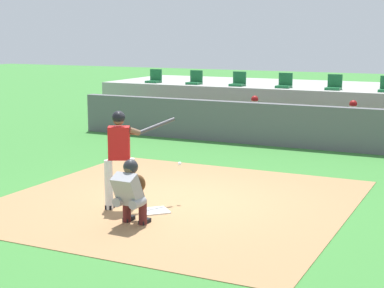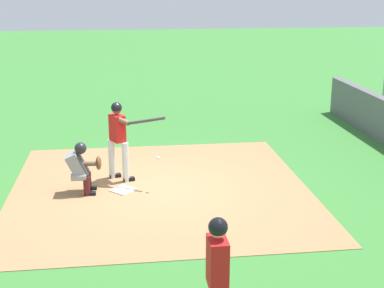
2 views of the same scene
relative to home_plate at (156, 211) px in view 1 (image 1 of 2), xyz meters
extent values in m
plane|color=#387A33|center=(0.00, 0.80, -0.02)|extent=(80.00, 80.00, 0.00)
cube|color=#9E754C|center=(0.00, 0.80, -0.02)|extent=(6.40, 6.40, 0.01)
cube|color=white|center=(0.00, 0.00, 0.00)|extent=(0.62, 0.62, 0.02)
cylinder|color=silver|center=(-0.84, -0.23, 0.44)|extent=(0.15, 0.15, 0.92)
cylinder|color=silver|center=(-0.56, 0.08, 0.44)|extent=(0.15, 0.15, 0.92)
cube|color=red|center=(-0.70, -0.08, 1.20)|extent=(0.45, 0.39, 0.60)
sphere|color=brown|center=(-0.70, -0.08, 1.63)|extent=(0.21, 0.21, 0.21)
sphere|color=black|center=(-0.70, -0.08, 1.66)|extent=(0.24, 0.24, 0.24)
cylinder|color=brown|center=(-0.66, 0.02, 1.41)|extent=(0.53, 0.38, 0.18)
cylinder|color=brown|center=(-0.47, 0.07, 1.41)|extent=(0.18, 0.27, 0.17)
cylinder|color=#333338|center=(-0.27, 0.55, 1.45)|extent=(0.38, 0.81, 0.24)
cube|color=black|center=(-0.85, -0.17, 0.02)|extent=(0.17, 0.28, 0.09)
cube|color=black|center=(-0.57, 0.13, 0.02)|extent=(0.17, 0.28, 0.09)
cylinder|color=gray|center=(-0.15, -0.89, 0.40)|extent=(0.17, 0.33, 0.16)
cylinder|color=#4C1919|center=(-0.15, -0.74, 0.19)|extent=(0.14, 0.14, 0.42)
cube|color=black|center=(-0.15, -0.68, 0.02)|extent=(0.12, 0.24, 0.08)
cylinder|color=gray|center=(0.17, -0.90, 0.40)|extent=(0.17, 0.33, 0.16)
cylinder|color=#4C1919|center=(0.17, -0.75, 0.19)|extent=(0.14, 0.14, 0.42)
cube|color=black|center=(0.17, -0.69, 0.02)|extent=(0.12, 0.24, 0.08)
cube|color=gray|center=(0.00, -0.95, 0.62)|extent=(0.42, 0.45, 0.57)
cube|color=#2D2D33|center=(0.01, -0.83, 0.62)|extent=(0.39, 0.27, 0.45)
sphere|color=brown|center=(0.01, -0.87, 0.96)|extent=(0.21, 0.21, 0.21)
sphere|color=#232328|center=(0.01, -0.85, 0.98)|extent=(0.25, 0.25, 0.25)
cylinder|color=brown|center=(-0.03, -0.72, 0.62)|extent=(0.12, 0.45, 0.10)
ellipsoid|color=brown|center=(-0.06, -0.49, 0.62)|extent=(0.28, 0.13, 0.30)
sphere|color=white|center=(0.10, 0.76, 0.73)|extent=(0.07, 0.07, 0.07)
cube|color=#59595E|center=(0.00, 7.30, 0.58)|extent=(13.00, 0.30, 1.20)
cube|color=olive|center=(0.00, 8.30, 0.20)|extent=(11.80, 0.44, 0.45)
cylinder|color=#939399|center=(-1.27, 8.05, 0.47)|extent=(0.15, 0.40, 0.15)
cylinder|color=#939399|center=(-1.27, 7.85, 0.20)|extent=(0.13, 0.13, 0.45)
cube|color=maroon|center=(-1.27, 7.80, 0.02)|extent=(0.11, 0.24, 0.08)
cylinder|color=#939399|center=(-1.01, 8.05, 0.47)|extent=(0.15, 0.40, 0.15)
cylinder|color=#939399|center=(-1.01, 7.85, 0.20)|extent=(0.13, 0.13, 0.45)
cube|color=maroon|center=(-1.01, 7.80, 0.02)|extent=(0.11, 0.24, 0.08)
cube|color=gray|center=(-1.14, 8.27, 0.74)|extent=(0.36, 0.22, 0.54)
sphere|color=beige|center=(-1.14, 8.27, 1.13)|extent=(0.20, 0.20, 0.20)
sphere|color=maroon|center=(-1.14, 8.27, 1.17)|extent=(0.22, 0.22, 0.22)
cylinder|color=beige|center=(-1.34, 8.13, 0.63)|extent=(0.09, 0.41, 0.22)
cylinder|color=beige|center=(-0.94, 8.13, 0.63)|extent=(0.09, 0.41, 0.22)
cylinder|color=#939399|center=(1.68, 8.05, 0.47)|extent=(0.15, 0.40, 0.15)
cylinder|color=#939399|center=(1.68, 7.85, 0.20)|extent=(0.13, 0.13, 0.45)
cube|color=maroon|center=(1.68, 7.80, 0.02)|extent=(0.11, 0.24, 0.08)
cylinder|color=#939399|center=(1.94, 8.05, 0.47)|extent=(0.15, 0.40, 0.15)
cylinder|color=#939399|center=(1.94, 7.85, 0.20)|extent=(0.13, 0.13, 0.45)
cube|color=maroon|center=(1.94, 7.80, 0.02)|extent=(0.11, 0.24, 0.08)
cube|color=gray|center=(1.81, 8.27, 0.74)|extent=(0.36, 0.22, 0.54)
sphere|color=beige|center=(1.81, 8.27, 1.13)|extent=(0.20, 0.20, 0.20)
sphere|color=maroon|center=(1.81, 8.27, 1.17)|extent=(0.22, 0.22, 0.22)
cylinder|color=beige|center=(1.61, 8.13, 0.63)|extent=(0.09, 0.41, 0.22)
cylinder|color=beige|center=(2.01, 8.13, 0.63)|extent=(0.09, 0.41, 0.22)
cube|color=#9E9E99|center=(0.00, 11.70, 0.68)|extent=(15.00, 4.40, 1.40)
cube|color=#196033|center=(-5.69, 10.10, 1.42)|extent=(0.46, 0.46, 0.08)
cube|color=#196033|center=(-5.69, 10.30, 1.66)|extent=(0.46, 0.06, 0.40)
cube|color=#196033|center=(-4.06, 10.10, 1.42)|extent=(0.46, 0.46, 0.08)
cube|color=#196033|center=(-4.06, 10.30, 1.66)|extent=(0.46, 0.06, 0.40)
cube|color=#196033|center=(-2.44, 10.10, 1.42)|extent=(0.46, 0.46, 0.08)
cube|color=#196033|center=(-2.44, 10.30, 1.66)|extent=(0.46, 0.06, 0.40)
cube|color=#196033|center=(-0.81, 10.10, 1.42)|extent=(0.46, 0.46, 0.08)
cube|color=#196033|center=(-0.81, 10.30, 1.66)|extent=(0.46, 0.06, 0.40)
cube|color=#196033|center=(0.81, 10.10, 1.42)|extent=(0.46, 0.46, 0.08)
cube|color=#196033|center=(0.81, 10.30, 1.66)|extent=(0.46, 0.06, 0.40)
camera|label=1|loc=(5.21, -9.33, 3.15)|focal=57.60mm
camera|label=2|loc=(11.08, 0.06, 4.34)|focal=51.11mm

